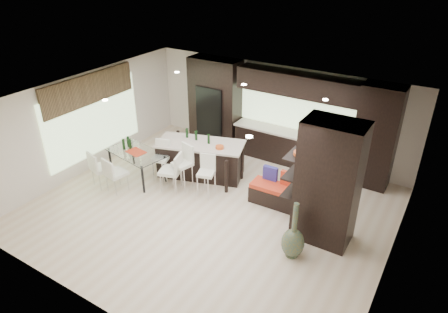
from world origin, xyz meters
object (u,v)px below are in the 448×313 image
Objects in this scene: bench at (278,196)px; chair_far at (102,170)px; stool_left at (162,165)px; stool_right at (206,180)px; chair_near at (117,175)px; stool_mid at (183,172)px; floor_vase at (294,230)px; dining_table at (138,165)px; chair_end at (171,173)px; kitchen_island at (201,159)px.

chair_far is (-4.26, -1.58, 0.20)m from bench.
stool_left is 1.04× the size of stool_right.
bench is 4.08m from chair_near.
stool_mid is 2.11m from chair_far.
stool_mid is 0.76× the size of floor_vase.
chair_end reaches higher than dining_table.
dining_table is at bearing 100.25° from chair_near.
bench is (1.69, 0.57, -0.18)m from stool_right.
bench is 3.85m from dining_table.
dining_table is 1.81× the size of chair_near.
stool_left is 0.72× the size of floor_vase.
stool_mid is at bearing -64.36° from chair_end.
dining_table reaches higher than bench.
floor_vase reaches higher than chair_far.
stool_right is 0.70× the size of floor_vase.
stool_mid is at bearing 19.65° from dining_table.
chair_near reaches higher than dining_table.
dining_table is (-0.65, -0.22, -0.08)m from stool_left.
stool_mid reaches higher than bench.
stool_right is 0.97m from chair_end.
kitchen_island is 0.81m from stool_mid.
dining_table is at bearing -156.04° from stool_mid.
kitchen_island is at bearing 153.33° from floor_vase.
chair_far is at bearing -161.24° from bench.
stool_left is 4.24m from floor_vase.
stool_right is at bearing 17.13° from dining_table.
stool_mid reaches higher than dining_table.
bench is at bearing -23.24° from kitchen_island.
kitchen_island is 2.59m from chair_far.
kitchen_island is 3.84m from floor_vase.
stool_mid is (0.00, -0.81, 0.00)m from kitchen_island.
stool_right is 0.94× the size of chair_end.
stool_left is 0.71m from stool_mid.
floor_vase is 5.29m from chair_far.
bench is 0.84× the size of dining_table.
stool_left is at bearing 66.97° from chair_near.
stool_mid is 2.48m from bench.
kitchen_island is at bearing -30.10° from chair_end.
floor_vase is at bearing -44.56° from kitchen_island.
chair_far is 1.81m from chair_end.
floor_vase reaches higher than bench.
floor_vase is (3.42, -0.91, 0.15)m from stool_mid.
floor_vase is at bearing 2.46° from dining_table.
floor_vase reaches higher than kitchen_island.
chair_end reaches higher than bench.
chair_far is at bearing -153.83° from kitchen_island.
stool_right is at bearing -15.58° from stool_left.
chair_far reaches higher than chair_near.
chair_end is at bearing -164.60° from bench.
chair_end is (0.48, -0.22, 0.01)m from stool_left.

